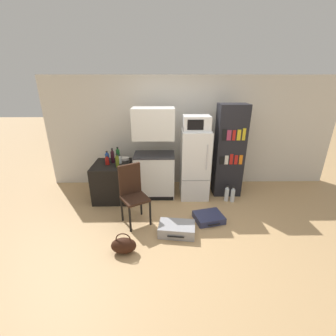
{
  "coord_description": "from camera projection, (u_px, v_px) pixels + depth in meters",
  "views": [
    {
      "loc": [
        -0.39,
        -2.98,
        2.32
      ],
      "look_at": [
        -0.33,
        0.85,
        0.8
      ],
      "focal_mm": 24.0,
      "sensor_mm": 36.0,
      "label": 1
    }
  ],
  "objects": [
    {
      "name": "water_bottle_front",
      "position": [
        227.0,
        194.0,
        4.55
      ],
      "size": [
        0.09,
        0.09,
        0.35
      ],
      "color": "silver",
      "rests_on": "ground_plane"
    },
    {
      "name": "bottle_wine_dark",
      "position": [
        113.0,
        157.0,
        4.51
      ],
      "size": [
        0.07,
        0.07,
        0.29
      ],
      "color": "black",
      "rests_on": "side_table"
    },
    {
      "name": "kitchen_hutch",
      "position": [
        154.0,
        158.0,
        4.55
      ],
      "size": [
        0.82,
        0.54,
        1.83
      ],
      "color": "silver",
      "rests_on": "ground_plane"
    },
    {
      "name": "bowl",
      "position": [
        125.0,
        159.0,
        4.7
      ],
      "size": [
        0.18,
        0.18,
        0.05
      ],
      "color": "silver",
      "rests_on": "side_table"
    },
    {
      "name": "suitcase_small_flat",
      "position": [
        209.0,
        217.0,
        3.94
      ],
      "size": [
        0.56,
        0.5,
        0.12
      ],
      "rotation": [
        0.0,
        0.0,
        0.24
      ],
      "color": "navy",
      "rests_on": "ground_plane"
    },
    {
      "name": "refrigerator",
      "position": [
        195.0,
        164.0,
        4.58
      ],
      "size": [
        0.56,
        0.63,
        1.41
      ],
      "color": "white",
      "rests_on": "ground_plane"
    },
    {
      "name": "bottle_olive_oil",
      "position": [
        117.0,
        161.0,
        4.29
      ],
      "size": [
        0.07,
        0.07,
        0.26
      ],
      "color": "#566619",
      "rests_on": "side_table"
    },
    {
      "name": "water_bottle_middle",
      "position": [
        233.0,
        195.0,
        4.52
      ],
      "size": [
        0.08,
        0.08,
        0.34
      ],
      "color": "silver",
      "rests_on": "ground_plane"
    },
    {
      "name": "suitcase_large_flat",
      "position": [
        177.0,
        229.0,
        3.6
      ],
      "size": [
        0.61,
        0.44,
        0.17
      ],
      "rotation": [
        0.0,
        0.0,
        -0.13
      ],
      "color": "#99999E",
      "rests_on": "ground_plane"
    },
    {
      "name": "side_table",
      "position": [
        113.0,
        181.0,
        4.61
      ],
      "size": [
        0.72,
        0.76,
        0.75
      ],
      "color": "black",
      "rests_on": "ground_plane"
    },
    {
      "name": "microwave",
      "position": [
        197.0,
        123.0,
        4.27
      ],
      "size": [
        0.51,
        0.4,
        0.28
      ],
      "color": "silver",
      "rests_on": "refrigerator"
    },
    {
      "name": "chair",
      "position": [
        132.0,
        190.0,
        3.77
      ],
      "size": [
        0.55,
        0.55,
        1.02
      ],
      "rotation": [
        0.0,
        0.0,
        0.54
      ],
      "color": "black",
      "rests_on": "ground_plane"
    },
    {
      "name": "bottle_ketchup_red",
      "position": [
        107.0,
        161.0,
        4.42
      ],
      "size": [
        0.08,
        0.08,
        0.18
      ],
      "color": "#AD1914",
      "rests_on": "side_table"
    },
    {
      "name": "bottle_clear_short",
      "position": [
        120.0,
        160.0,
        4.49
      ],
      "size": [
        0.07,
        0.07,
        0.18
      ],
      "color": "silver",
      "rests_on": "side_table"
    },
    {
      "name": "wall_back",
      "position": [
        191.0,
        132.0,
        5.05
      ],
      "size": [
        6.4,
        0.1,
        2.41
      ],
      "color": "silver",
      "rests_on": "ground_plane"
    },
    {
      "name": "bookshelf",
      "position": [
        229.0,
        151.0,
        4.6
      ],
      "size": [
        0.56,
        0.41,
        1.89
      ],
      "color": "black",
      "rests_on": "ground_plane"
    },
    {
      "name": "handbag",
      "position": [
        124.0,
        245.0,
        3.18
      ],
      "size": [
        0.36,
        0.2,
        0.33
      ],
      "color": "#33190F",
      "rests_on": "ground_plane"
    },
    {
      "name": "bottle_blue_soda",
      "position": [
        107.0,
        158.0,
        4.5
      ],
      "size": [
        0.08,
        0.08,
        0.24
      ],
      "color": "#1E47A3",
      "rests_on": "side_table"
    },
    {
      "name": "ground_plane",
      "position": [
        189.0,
        233.0,
        3.63
      ],
      "size": [
        24.0,
        24.0,
        0.0
      ],
      "primitive_type": "plane",
      "color": "tan"
    },
    {
      "name": "bottle_green_tall",
      "position": [
        118.0,
        154.0,
        4.72
      ],
      "size": [
        0.08,
        0.08,
        0.26
      ],
      "color": "#1E6028",
      "rests_on": "side_table"
    }
  ]
}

